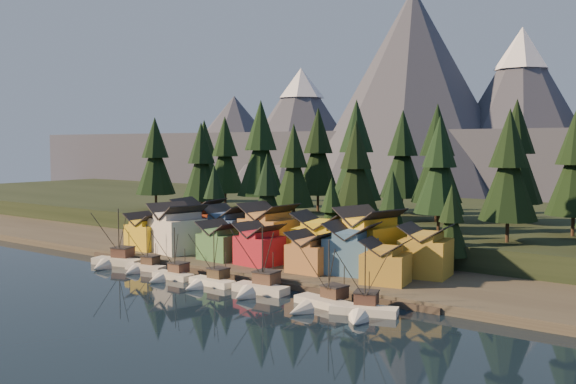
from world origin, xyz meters
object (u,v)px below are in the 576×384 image
Objects in this scene: boat_5 at (320,295)px; boat_6 at (363,302)px; house_back_0 at (199,221)px; boat_2 at (169,268)px; boat_3 at (208,274)px; boat_4 at (257,279)px; boat_1 at (142,261)px; house_front_0 at (148,230)px; boat_0 at (113,254)px; house_front_1 at (178,227)px; house_back_1 at (228,227)px.

boat_5 is 1.07× the size of boat_6.
boat_2 is at bearing -67.78° from house_back_0.
boat_4 is at bearing 5.14° from boat_3.
boat_6 is at bearing -13.15° from boat_1.
boat_1 is 17.41m from house_front_0.
boat_0 reaches higher than boat_6.
boat_4 is 37.21m from house_front_1.
boat_5 is (13.48, -1.46, -0.50)m from boat_4.
house_back_0 is at bearing 70.89° from boat_0.
house_front_1 reaches higher than boat_6.
boat_5 is 1.51× the size of house_front_0.
house_front_0 reaches higher than boat_1.
boat_2 is at bearing -76.76° from house_back_1.
boat_1 is 19.53m from boat_3.
boat_0 is 1.06× the size of boat_5.
boat_2 is at bearing -22.10° from boat_0.
boat_0 reaches higher than boat_1.
boat_6 is (31.27, -0.87, 0.09)m from boat_3.
house_front_1 is at bearing 170.52° from boat_5.
boat_4 is at bearing -10.92° from house_front_1.
boat_0 reaches higher than house_back_1.
house_front_1 is 10.13m from house_back_0.
boat_3 is at bearing 179.04° from boat_4.
house_front_1 is at bearing 97.12° from boat_1.
house_back_0 reaches higher than boat_3.
boat_1 is 0.82× the size of boat_5.
boat_6 is (40.72, -0.66, 0.07)m from boat_2.
boat_5 is (43.40, -2.92, 0.15)m from boat_1.
boat_4 reaches higher than boat_1.
boat_4 is at bearing -45.35° from house_back_0.
boat_2 is at bearing 160.49° from boat_6.
boat_2 is 9.45m from boat_3.
house_back_1 reaches higher than house_front_0.
house_front_1 is at bearing 152.44° from boat_4.
house_front_0 is at bearing -158.91° from house_front_1.
boat_4 is (29.92, -1.46, 0.65)m from boat_1.
boat_0 is at bearing 173.54° from boat_4.
house_front_1 is (-23.43, 15.23, 4.89)m from boat_3.
boat_5 is 47.41m from house_back_1.
boat_3 is (28.21, -2.11, -0.41)m from boat_0.
boat_0 is 1.20× the size of boat_3.
house_front_0 is at bearing 125.59° from boat_1.
boat_4 is at bearing -12.63° from boat_1.
boat_5 is at bearing -14.15° from house_front_0.
boat_0 reaches higher than boat_5.
boat_6 is at bearing 0.28° from boat_3.
boat_5 is at bearing -6.33° from house_front_1.
boat_0 is at bearing 177.61° from boat_3.
house_back_0 reaches higher than boat_6.
boat_5 is at bearing -34.21° from house_back_1.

